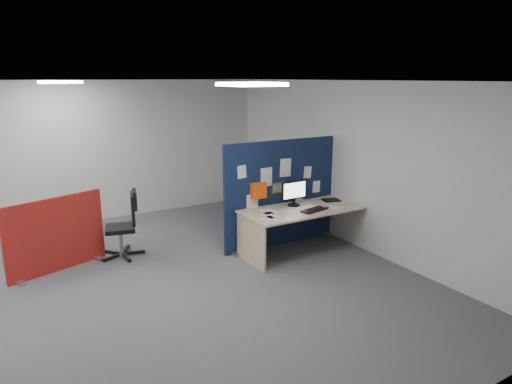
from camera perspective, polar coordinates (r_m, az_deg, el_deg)
name	(u,v)px	position (r m, az deg, el deg)	size (l,w,h in m)	color
floor	(70,309)	(6.19, -22.28, -13.34)	(9.00, 9.00, 0.00)	#515358
ceiling	(44,82)	(5.54, -24.94, 12.40)	(9.00, 7.00, 0.02)	white
wall_back	(29,157)	(9.14, -26.48, 3.89)	(9.00, 0.02, 2.70)	silver
wall_front	(158,360)	(2.52, -12.18, -19.87)	(9.00, 0.02, 2.70)	silver
wall_right	(353,165)	(7.64, 12.04, 3.32)	(0.02, 7.00, 2.70)	silver
ceiling_lights	(67,84)	(6.25, -22.50, 12.42)	(4.10, 4.10, 0.04)	white
navy_divider	(281,193)	(7.54, 3.19, -0.18)	(2.14, 0.30, 1.77)	#101B3B
main_desk	(302,217)	(7.34, 5.79, -3.15)	(2.01, 0.89, 0.73)	#D0B985
monitor_main	(294,192)	(7.34, 4.78, -0.01)	(0.46, 0.19, 0.40)	black
keyboard	(314,210)	(7.15, 7.26, -2.23)	(0.45, 0.18, 0.03)	black
mouse	(326,207)	(7.30, 8.70, -1.92)	(0.10, 0.06, 0.03)	#9B9BA0
paper_tray	(331,200)	(7.78, 9.35, -1.00)	(0.28, 0.22, 0.01)	black
red_divider	(56,235)	(7.19, -23.73, -4.99)	(1.40, 0.51, 1.09)	#AC161B
office_chair	(127,220)	(7.39, -15.87, -3.38)	(0.69, 0.67, 1.03)	black
desk_papers	(294,210)	(7.14, 4.73, -2.27)	(1.46, 0.85, 0.00)	white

